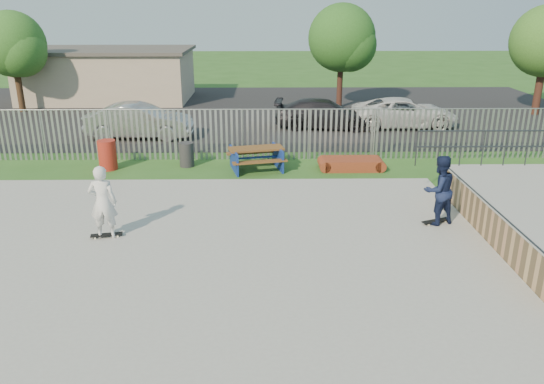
{
  "coord_description": "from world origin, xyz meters",
  "views": [
    {
      "loc": [
        1.87,
        -11.33,
        5.85
      ],
      "look_at": [
        2.06,
        2.0,
        1.1
      ],
      "focal_mm": 35.0,
      "sensor_mm": 36.0,
      "label": 1
    }
  ],
  "objects_px": {
    "car_dark": "(324,114)",
    "tree_mid": "(342,38)",
    "skater_white": "(103,202)",
    "tree_left": "(12,44)",
    "trash_bin_red": "(107,155)",
    "car_silver": "(140,121)",
    "skater_navy": "(439,190)",
    "picnic_table": "(256,158)",
    "car_white": "(405,113)",
    "trash_bin_grey": "(187,155)",
    "funbox": "(351,164)"
  },
  "relations": [
    {
      "from": "picnic_table",
      "to": "trash_bin_red",
      "type": "xyz_separation_m",
      "value": [
        -5.52,
        0.11,
        0.12
      ]
    },
    {
      "from": "tree_mid",
      "to": "tree_left",
      "type": "bearing_deg",
      "value": -176.82
    },
    {
      "from": "trash_bin_red",
      "to": "car_silver",
      "type": "height_order",
      "value": "car_silver"
    },
    {
      "from": "picnic_table",
      "to": "funbox",
      "type": "distance_m",
      "value": 3.55
    },
    {
      "from": "skater_navy",
      "to": "car_white",
      "type": "bearing_deg",
      "value": -121.56
    },
    {
      "from": "car_silver",
      "to": "tree_left",
      "type": "height_order",
      "value": "tree_left"
    },
    {
      "from": "trash_bin_red",
      "to": "car_white",
      "type": "distance_m",
      "value": 14.57
    },
    {
      "from": "trash_bin_red",
      "to": "car_white",
      "type": "bearing_deg",
      "value": 28.5
    },
    {
      "from": "picnic_table",
      "to": "skater_white",
      "type": "xyz_separation_m",
      "value": [
        -3.79,
        -6.35,
        0.68
      ]
    },
    {
      "from": "funbox",
      "to": "tree_left",
      "type": "height_order",
      "value": "tree_left"
    },
    {
      "from": "trash_bin_red",
      "to": "skater_navy",
      "type": "height_order",
      "value": "skater_navy"
    },
    {
      "from": "car_white",
      "to": "skater_white",
      "type": "xyz_separation_m",
      "value": [
        -11.07,
        -13.41,
        0.37
      ]
    },
    {
      "from": "trash_bin_red",
      "to": "skater_white",
      "type": "bearing_deg",
      "value": -74.98
    },
    {
      "from": "trash_bin_red",
      "to": "tree_mid",
      "type": "distance_m",
      "value": 16.42
    },
    {
      "from": "tree_left",
      "to": "skater_navy",
      "type": "xyz_separation_m",
      "value": [
        18.55,
        -16.99,
        -2.62
      ]
    },
    {
      "from": "skater_white",
      "to": "tree_left",
      "type": "bearing_deg",
      "value": -62.79
    },
    {
      "from": "skater_navy",
      "to": "car_silver",
      "type": "bearing_deg",
      "value": -66.62
    },
    {
      "from": "tree_left",
      "to": "tree_mid",
      "type": "bearing_deg",
      "value": 3.18
    },
    {
      "from": "picnic_table",
      "to": "skater_navy",
      "type": "bearing_deg",
      "value": -60.79
    },
    {
      "from": "funbox",
      "to": "car_silver",
      "type": "distance_m",
      "value": 10.2
    },
    {
      "from": "car_white",
      "to": "tree_mid",
      "type": "distance_m",
      "value": 6.78
    },
    {
      "from": "trash_bin_grey",
      "to": "car_silver",
      "type": "bearing_deg",
      "value": 121.48
    },
    {
      "from": "trash_bin_red",
      "to": "trash_bin_grey",
      "type": "xyz_separation_m",
      "value": [
        2.88,
        0.36,
        -0.09
      ]
    },
    {
      "from": "tree_left",
      "to": "trash_bin_red",
      "type": "bearing_deg",
      "value": -54.68
    },
    {
      "from": "car_white",
      "to": "car_silver",
      "type": "bearing_deg",
      "value": 99.44
    },
    {
      "from": "car_dark",
      "to": "tree_left",
      "type": "relative_size",
      "value": 0.87
    },
    {
      "from": "trash_bin_grey",
      "to": "skater_navy",
      "type": "distance_m",
      "value": 9.76
    },
    {
      "from": "trash_bin_grey",
      "to": "tree_mid",
      "type": "bearing_deg",
      "value": 58.32
    },
    {
      "from": "skater_white",
      "to": "car_dark",
      "type": "bearing_deg",
      "value": -119.53
    },
    {
      "from": "skater_navy",
      "to": "skater_white",
      "type": "bearing_deg",
      "value": -16.21
    },
    {
      "from": "car_silver",
      "to": "skater_white",
      "type": "relative_size",
      "value": 2.49
    },
    {
      "from": "picnic_table",
      "to": "car_white",
      "type": "relative_size",
      "value": 0.45
    },
    {
      "from": "skater_navy",
      "to": "picnic_table",
      "type": "bearing_deg",
      "value": -69.33
    },
    {
      "from": "trash_bin_grey",
      "to": "funbox",
      "type": "bearing_deg",
      "value": -4.34
    },
    {
      "from": "tree_left",
      "to": "skater_navy",
      "type": "relative_size",
      "value": 2.89
    },
    {
      "from": "car_white",
      "to": "tree_mid",
      "type": "bearing_deg",
      "value": 24.92
    },
    {
      "from": "car_dark",
      "to": "car_white",
      "type": "xyz_separation_m",
      "value": [
        4.02,
        0.16,
        0.02
      ]
    },
    {
      "from": "funbox",
      "to": "tree_mid",
      "type": "xyz_separation_m",
      "value": [
        1.21,
        12.45,
        3.79
      ]
    },
    {
      "from": "car_dark",
      "to": "tree_mid",
      "type": "xyz_separation_m",
      "value": [
        1.5,
        5.55,
        3.27
      ]
    },
    {
      "from": "funbox",
      "to": "car_silver",
      "type": "relative_size",
      "value": 0.43
    },
    {
      "from": "skater_navy",
      "to": "skater_white",
      "type": "height_order",
      "value": "same"
    },
    {
      "from": "trash_bin_grey",
      "to": "car_dark",
      "type": "distance_m",
      "value": 8.74
    },
    {
      "from": "trash_bin_red",
      "to": "trash_bin_grey",
      "type": "height_order",
      "value": "trash_bin_red"
    },
    {
      "from": "car_silver",
      "to": "car_dark",
      "type": "height_order",
      "value": "car_silver"
    },
    {
      "from": "trash_bin_red",
      "to": "skater_white",
      "type": "height_order",
      "value": "skater_white"
    },
    {
      "from": "trash_bin_red",
      "to": "car_dark",
      "type": "height_order",
      "value": "car_dark"
    },
    {
      "from": "trash_bin_red",
      "to": "skater_navy",
      "type": "relative_size",
      "value": 0.57
    },
    {
      "from": "tree_left",
      "to": "skater_white",
      "type": "relative_size",
      "value": 2.89
    },
    {
      "from": "car_dark",
      "to": "skater_white",
      "type": "xyz_separation_m",
      "value": [
        -7.04,
        -13.25,
        0.39
      ]
    },
    {
      "from": "trash_bin_red",
      "to": "car_dark",
      "type": "distance_m",
      "value": 11.1
    }
  ]
}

